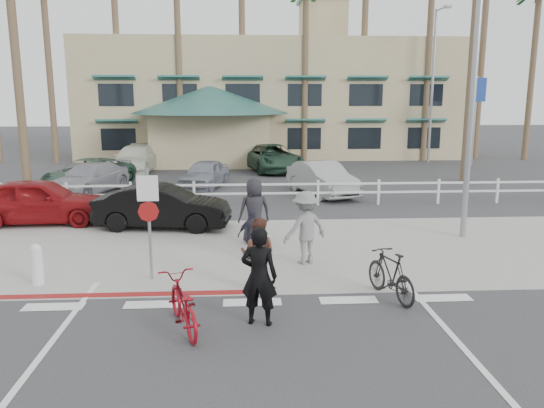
{
  "coord_description": "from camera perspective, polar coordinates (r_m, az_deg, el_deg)",
  "views": [
    {
      "loc": [
        -0.21,
        -9.68,
        4.15
      ],
      "look_at": [
        0.58,
        3.45,
        1.5
      ],
      "focal_mm": 35.0,
      "sensor_mm": 36.0,
      "label": 1
    }
  ],
  "objects": [
    {
      "name": "lot_car_0",
      "position": [
        25.78,
        -19.13,
        3.06
      ],
      "size": [
        3.89,
        5.48,
        1.39
      ],
      "primitive_type": "imported",
      "rotation": [
        0.0,
        0.0,
        -0.36
      ],
      "color": "#2B4C39",
      "rests_on": "ground"
    },
    {
      "name": "cross_street",
      "position": [
        18.65,
        -2.71,
        -1.46
      ],
      "size": [
        40.0,
        5.0,
        0.01
      ],
      "primitive_type": "cube",
      "color": "#333335",
      "rests_on": "ground"
    },
    {
      "name": "palm_10",
      "position": [
        26.62,
        -25.87,
        14.28
      ],
      "size": [
        4.0,
        4.0,
        12.0
      ],
      "primitive_type": null,
      "color": "#1F5028",
      "rests_on": "ground"
    },
    {
      "name": "bike_black",
      "position": [
        11.42,
        12.64,
        -7.43
      ],
      "size": [
        0.98,
        1.81,
        1.04
      ],
      "primitive_type": "imported",
      "rotation": [
        0.0,
        0.0,
        3.44
      ],
      "color": "black",
      "rests_on": "ground"
    },
    {
      "name": "palm_3",
      "position": [
        35.0,
        -10.04,
        15.9
      ],
      "size": [
        4.0,
        4.0,
        14.0
      ],
      "primitive_type": null,
      "color": "#1F5028",
      "rests_on": "ground"
    },
    {
      "name": "palm_7",
      "position": [
        36.88,
        16.51,
        15.38
      ],
      "size": [
        4.0,
        4.0,
        14.0
      ],
      "primitive_type": null,
      "color": "#1F5028",
      "rests_on": "ground"
    },
    {
      "name": "rider_red",
      "position": [
        9.8,
        -1.4,
        -7.76
      ],
      "size": [
        0.78,
        0.61,
        1.87
      ],
      "primitive_type": "imported",
      "rotation": [
        0.0,
        0.0,
        2.88
      ],
      "color": "black",
      "rests_on": "ground"
    },
    {
      "name": "info_sign",
      "position": [
        34.75,
        20.93,
        8.43
      ],
      "size": [
        1.2,
        0.16,
        5.6
      ],
      "primitive_type": null,
      "color": "navy",
      "rests_on": "ground"
    },
    {
      "name": "sidewalk_plaza",
      "position": [
        14.78,
        -2.49,
        -4.9
      ],
      "size": [
        22.0,
        7.0,
        0.01
      ],
      "primitive_type": "cube",
      "color": "gray",
      "rests_on": "ground"
    },
    {
      "name": "palm_2",
      "position": [
        36.72,
        -16.41,
        16.97
      ],
      "size": [
        4.0,
        4.0,
        16.0
      ],
      "primitive_type": null,
      "color": "#1F5028",
      "rests_on": "ground"
    },
    {
      "name": "parking_lot",
      "position": [
        27.99,
        -2.98,
        2.86
      ],
      "size": [
        50.0,
        16.0,
        0.01
      ],
      "primitive_type": "cube",
      "color": "#333335",
      "rests_on": "ground"
    },
    {
      "name": "palm_1",
      "position": [
        36.71,
        -22.91,
        14.2
      ],
      "size": [
        4.0,
        4.0,
        13.0
      ],
      "primitive_type": null,
      "color": "#1F5028",
      "rests_on": "ground"
    },
    {
      "name": "lot_car_1",
      "position": [
        24.7,
        -19.08,
        2.62
      ],
      "size": [
        3.27,
        4.84,
        1.3
      ],
      "primitive_type": "imported",
      "rotation": [
        0.0,
        0.0,
        -0.36
      ],
      "color": "gray",
      "rests_on": "ground"
    },
    {
      "name": "streetlight_1",
      "position": [
        35.83,
        16.85,
        11.88
      ],
      "size": [
        0.6,
        2.0,
        9.5
      ],
      "primitive_type": null,
      "color": "gray",
      "rests_on": "ground"
    },
    {
      "name": "pedestrian_child",
      "position": [
        13.74,
        -2.1,
        -3.29
      ],
      "size": [
        0.83,
        0.48,
        1.34
      ],
      "primitive_type": "imported",
      "rotation": [
        0.0,
        0.0,
        3.35
      ],
      "color": "#282836",
      "rests_on": "ground"
    },
    {
      "name": "lot_car_5",
      "position": [
        30.37,
        0.01,
        4.99
      ],
      "size": [
        3.72,
        5.9,
        1.52
      ],
      "primitive_type": "imported",
      "rotation": [
        0.0,
        0.0,
        0.24
      ],
      "color": "#264434",
      "rests_on": "ground"
    },
    {
      "name": "streetlight_0",
      "position": [
        16.6,
        20.86,
        11.87
      ],
      "size": [
        0.6,
        2.0,
        9.0
      ],
      "primitive_type": null,
      "color": "gray",
      "rests_on": "ground"
    },
    {
      "name": "car_white_sedan",
      "position": [
        17.35,
        -11.67,
        -0.3
      ],
      "size": [
        4.42,
        2.0,
        1.41
      ],
      "primitive_type": "imported",
      "rotation": [
        0.0,
        0.0,
        1.45
      ],
      "color": "black",
      "rests_on": "ground"
    },
    {
      "name": "lot_car_3",
      "position": [
        22.93,
        5.42,
        2.73
      ],
      "size": [
        2.82,
        4.61,
        1.43
      ],
      "primitive_type": "imported",
      "rotation": [
        0.0,
        0.0,
        0.32
      ],
      "color": "#949494",
      "rests_on": "ground"
    },
    {
      "name": "building",
      "position": [
        40.77,
        -0.35,
        13.51
      ],
      "size": [
        28.0,
        16.0,
        11.3
      ],
      "primitive_type": null,
      "color": "tan",
      "rests_on": "ground"
    },
    {
      "name": "palm_5",
      "position": [
        35.02,
        3.59,
        15.23
      ],
      "size": [
        4.0,
        4.0,
        13.0
      ],
      "primitive_type": null,
      "color": "#1F5028",
      "rests_on": "ground"
    },
    {
      "name": "bollard_0",
      "position": [
        13.08,
        -23.95,
        -5.94
      ],
      "size": [
        0.26,
        0.26,
        0.95
      ],
      "primitive_type": null,
      "color": "silver",
      "rests_on": "ground"
    },
    {
      "name": "curb_red",
      "position": [
        11.97,
        -16.91,
        -9.36
      ],
      "size": [
        7.0,
        0.25,
        0.02
      ],
      "primitive_type": "cube",
      "color": "maroon",
      "rests_on": "ground"
    },
    {
      "name": "ground",
      "position": [
        10.54,
        -2.05,
        -11.81
      ],
      "size": [
        140.0,
        140.0,
        0.0
      ],
      "primitive_type": "plane",
      "color": "#333335"
    },
    {
      "name": "palm_11",
      "position": [
        28.17,
        20.92,
        16.49
      ],
      "size": [
        4.0,
        4.0,
        14.0
      ],
      "primitive_type": null,
      "color": "#1F5028",
      "rests_on": "ground"
    },
    {
      "name": "lot_car_4",
      "position": [
        30.8,
        -14.47,
        4.69
      ],
      "size": [
        2.49,
        5.28,
        1.49
      ],
      "primitive_type": "imported",
      "rotation": [
        0.0,
        0.0,
        -0.08
      ],
      "color": "silver",
      "rests_on": "ground"
    },
    {
      "name": "bike_path",
      "position": [
        8.73,
        -1.71,
        -16.96
      ],
      "size": [
        12.0,
        16.0,
        0.01
      ],
      "primitive_type": "cube",
      "color": "#333335",
      "rests_on": "ground"
    },
    {
      "name": "sign_post",
      "position": [
        12.36,
        -13.08,
        -1.53
      ],
      "size": [
        0.5,
        0.1,
        2.9
      ],
      "primitive_type": null,
      "color": "gray",
      "rests_on": "ground"
    },
    {
      "name": "lot_car_2",
      "position": [
        24.76,
        -7.24,
        3.2
      ],
      "size": [
        2.48,
        4.12,
        1.31
      ],
      "primitive_type": "imported",
      "rotation": [
        0.0,
        0.0,
        -0.26
      ],
      "color": "gray",
      "rests_on": "ground"
    },
    {
      "name": "palm_8",
      "position": [
        39.34,
        21.73,
        15.51
      ],
      "size": [
        4.0,
        4.0,
        15.0
      ],
      "primitive_type": null,
      "color": "#1F5028",
      "rests_on": "ground"
    },
    {
      "name": "bike_red",
      "position": [
        9.85,
        -9.6,
        -10.57
      ],
      "size": [
        1.23,
        2.0,
        0.99
      ],
      "primitive_type": "imported",
      "rotation": [
        0.0,
        0.0,
        3.47
      ],
      "color": "maroon",
      "rests_on": "ground"
    },
    {
      "name": "palm_4",
      "position": [
        35.84,
        -3.23,
        16.75
      ],
      "size": [
        4.0,
        4.0,
        15.0
      ],
      "primitive_type": null,
      "color": "#1F5028",
      "rests_on": "ground"
    },
    {
      "name": "rail_fence",
      "position": [
        20.52,
        -1.4,
        1.15
      ],
      "size": [
        29.4,
        0.16,
        1.0
      ],
      "primitive_type": null,
      "color": "silver",
      "rests_on": "ground"
    },
    {
      "name": "car_red_compact",
      "position": [
        19.25,
        -23.74,
        0.31
      ],
      "size": [
        4.58,
        1.97,
        1.54
      ],
      "primitive_type": "imported",
      "rotation": [
        0.0,
        0.0,
        1.6
      ],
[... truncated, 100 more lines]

